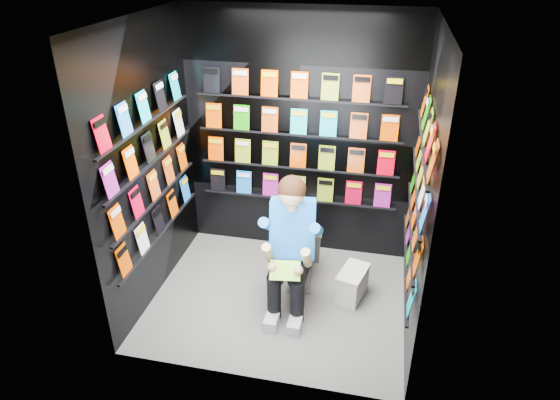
# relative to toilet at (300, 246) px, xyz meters

# --- Properties ---
(floor) EXTENTS (2.40, 2.40, 0.00)m
(floor) POSITION_rel_toilet_xyz_m (-0.13, -0.42, -0.37)
(floor) COLOR slate
(floor) RESTS_ON ground
(ceiling) EXTENTS (2.40, 2.40, 0.00)m
(ceiling) POSITION_rel_toilet_xyz_m (-0.13, -0.42, 2.23)
(ceiling) COLOR white
(ceiling) RESTS_ON floor
(wall_back) EXTENTS (2.40, 0.04, 2.60)m
(wall_back) POSITION_rel_toilet_xyz_m (-0.13, 0.58, 0.93)
(wall_back) COLOR black
(wall_back) RESTS_ON floor
(wall_front) EXTENTS (2.40, 0.04, 2.60)m
(wall_front) POSITION_rel_toilet_xyz_m (-0.13, -1.42, 0.93)
(wall_front) COLOR black
(wall_front) RESTS_ON floor
(wall_left) EXTENTS (0.04, 2.00, 2.60)m
(wall_left) POSITION_rel_toilet_xyz_m (-1.33, -0.42, 0.93)
(wall_left) COLOR black
(wall_left) RESTS_ON floor
(wall_right) EXTENTS (0.04, 2.00, 2.60)m
(wall_right) POSITION_rel_toilet_xyz_m (1.07, -0.42, 0.93)
(wall_right) COLOR black
(wall_right) RESTS_ON floor
(comics_back) EXTENTS (2.10, 0.06, 1.37)m
(comics_back) POSITION_rel_toilet_xyz_m (-0.13, 0.55, 0.94)
(comics_back) COLOR #E74B00
(comics_back) RESTS_ON wall_back
(comics_left) EXTENTS (0.06, 1.70, 1.37)m
(comics_left) POSITION_rel_toilet_xyz_m (-1.30, -0.42, 0.94)
(comics_left) COLOR #E74B00
(comics_left) RESTS_ON wall_left
(comics_right) EXTENTS (0.06, 1.70, 1.37)m
(comics_right) POSITION_rel_toilet_xyz_m (1.04, -0.42, 0.94)
(comics_right) COLOR #E74B00
(comics_right) RESTS_ON wall_right
(toilet) EXTENTS (0.52, 0.80, 0.73)m
(toilet) POSITION_rel_toilet_xyz_m (0.00, 0.00, 0.00)
(toilet) COLOR white
(toilet) RESTS_ON floor
(longbox) EXTENTS (0.30, 0.42, 0.28)m
(longbox) POSITION_rel_toilet_xyz_m (0.57, -0.23, -0.23)
(longbox) COLOR silver
(longbox) RESTS_ON floor
(longbox_lid) EXTENTS (0.32, 0.44, 0.03)m
(longbox_lid) POSITION_rel_toilet_xyz_m (0.57, -0.23, -0.07)
(longbox_lid) COLOR silver
(longbox_lid) RESTS_ON longbox
(reader) EXTENTS (0.67, 0.88, 1.49)m
(reader) POSITION_rel_toilet_xyz_m (0.00, -0.38, 0.43)
(reader) COLOR blue
(reader) RESTS_ON toilet
(held_comic) EXTENTS (0.29, 0.19, 0.11)m
(held_comic) POSITION_rel_toilet_xyz_m (0.00, -0.73, 0.21)
(held_comic) COLOR green
(held_comic) RESTS_ON reader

